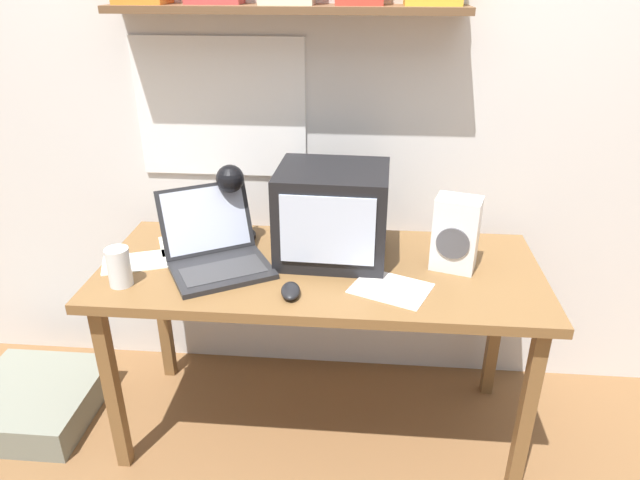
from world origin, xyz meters
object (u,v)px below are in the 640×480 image
(corner_desk, at_px, (320,283))
(floor_cushion, at_px, (34,401))
(computer_mouse, at_px, (291,291))
(loose_paper_near_monitor, at_px, (391,288))
(loose_paper_near_laptop, at_px, (142,261))
(space_heater, at_px, (456,234))
(crt_monitor, at_px, (332,214))
(juice_glass, at_px, (119,269))
(printed_handout, at_px, (187,244))
(laptop, at_px, (215,247))
(desk_lamp, at_px, (232,191))

(corner_desk, distance_m, floor_cushion, 1.30)
(computer_mouse, bearing_deg, loose_paper_near_monitor, 11.94)
(computer_mouse, relative_size, loose_paper_near_laptop, 0.37)
(loose_paper_near_laptop, bearing_deg, corner_desk, 2.09)
(floor_cushion, bearing_deg, space_heater, 2.65)
(loose_paper_near_laptop, height_order, floor_cushion, loose_paper_near_laptop)
(crt_monitor, xyz_separation_m, computer_mouse, (-0.11, -0.29, -0.15))
(space_heater, distance_m, floor_cushion, 1.79)
(juice_glass, distance_m, computer_mouse, 0.56)
(crt_monitor, distance_m, floor_cushion, 1.45)
(juice_glass, bearing_deg, floor_cushion, 165.52)
(printed_handout, bearing_deg, loose_paper_near_monitor, -19.39)
(loose_paper_near_monitor, relative_size, printed_handout, 1.17)
(crt_monitor, bearing_deg, loose_paper_near_laptop, -168.68)
(juice_glass, bearing_deg, laptop, 31.91)
(laptop, xyz_separation_m, loose_paper_near_monitor, (0.60, -0.12, -0.06))
(printed_handout, bearing_deg, desk_lamp, 8.24)
(loose_paper_near_laptop, bearing_deg, printed_handout, 52.60)
(laptop, bearing_deg, space_heater, -26.87)
(juice_glass, relative_size, printed_handout, 0.52)
(juice_glass, bearing_deg, desk_lamp, 48.03)
(space_heater, distance_m, loose_paper_near_monitor, 0.30)
(crt_monitor, height_order, printed_handout, crt_monitor)
(computer_mouse, height_order, loose_paper_near_laptop, computer_mouse)
(computer_mouse, height_order, floor_cushion, computer_mouse)
(desk_lamp, height_order, loose_paper_near_laptop, desk_lamp)
(crt_monitor, distance_m, juice_glass, 0.73)
(space_heater, bearing_deg, loose_paper_near_monitor, -125.75)
(juice_glass, bearing_deg, loose_paper_near_monitor, 3.02)
(desk_lamp, height_order, floor_cushion, desk_lamp)
(corner_desk, height_order, juice_glass, juice_glass)
(floor_cushion, bearing_deg, computer_mouse, -8.20)
(corner_desk, relative_size, desk_lamp, 4.90)
(desk_lamp, relative_size, space_heater, 1.21)
(loose_paper_near_monitor, xyz_separation_m, floor_cushion, (-1.40, 0.09, -0.65))
(crt_monitor, height_order, juice_glass, crt_monitor)
(space_heater, bearing_deg, laptop, -160.25)
(crt_monitor, distance_m, desk_lamp, 0.38)
(desk_lamp, bearing_deg, loose_paper_near_monitor, -23.32)
(juice_glass, xyz_separation_m, space_heater, (1.09, 0.21, 0.07))
(crt_monitor, height_order, computer_mouse, crt_monitor)
(space_heater, xyz_separation_m, floor_cushion, (-1.61, -0.07, -0.78))
(desk_lamp, xyz_separation_m, juice_glass, (-0.30, -0.34, -0.15))
(loose_paper_near_laptop, bearing_deg, juice_glass, -92.35)
(crt_monitor, bearing_deg, desk_lamp, 171.16)
(crt_monitor, height_order, space_heater, crt_monitor)
(space_heater, height_order, loose_paper_near_monitor, space_heater)
(desk_lamp, bearing_deg, corner_desk, -21.53)
(laptop, height_order, space_heater, space_heater)
(laptop, bearing_deg, desk_lamp, 49.40)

